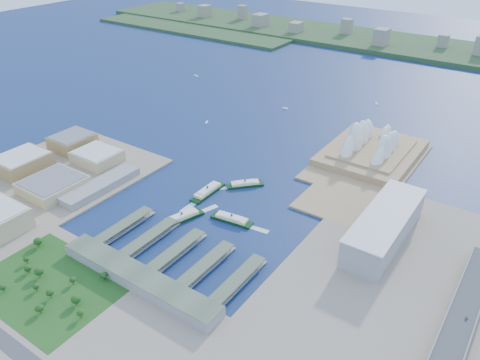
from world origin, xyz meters
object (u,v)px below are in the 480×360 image
Objects in this scene: ferry_a at (208,190)px; ferry_d at (232,218)px; toaster_building at (384,227)px; car_c at (466,319)px; ferry_b at (245,183)px; ferry_c at (182,216)px; opera_house at (374,138)px.

ferry_d is (65.26, -34.70, -0.52)m from ferry_a.
toaster_building is 140.82m from car_c.
car_c is (109.00, -89.02, -4.97)m from toaster_building.
ferry_a reaches higher than ferry_b.
toaster_building reaches higher than car_c.
car_c is (330.38, 11.49, 10.07)m from ferry_c.
ferry_d is (34.63, -80.87, 0.27)m from ferry_b.
opera_house reaches higher than ferry_d.
toaster_building reaches higher than ferry_c.
ferry_d is at bearing -106.37° from opera_house.
ferry_c is at bearing -80.23° from ferry_a.
ferry_c is 1.06× the size of ferry_d.
opera_house is 219.62m from toaster_building.
ferry_d is at bearing 175.55° from car_c.
opera_house is 3.00× the size of ferry_a.
ferry_a is at bearing -79.96° from ferry_b.
ferry_b is (30.63, 46.18, -0.79)m from ferry_a.
car_c is (277.54, -21.59, 10.37)m from ferry_d.
ferry_c is 62.34m from ferry_d.
car_c is (342.81, -56.28, 9.85)m from ferry_a.
toaster_building is 204.22m from ferry_b.
ferry_b is 115.40m from ferry_c.
opera_house reaches higher than toaster_building.
ferry_c is at bearing 114.84° from ferry_d.
ferry_d is (-78.54, -267.43, -26.85)m from opera_house.
ferry_b is at bearing 161.83° from car_c.
ferry_c reaches higher than ferry_d.
ferry_c is (-131.38, -300.51, -26.54)m from opera_house.
opera_house is at bearing -96.05° from ferry_c.
ferry_b is at bearing -121.24° from opera_house.
ferry_d is 11.66× the size of car_c.
ferry_b is 0.89× the size of ferry_c.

